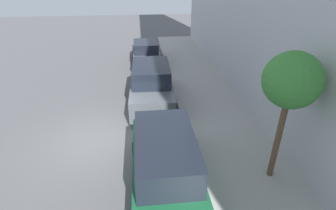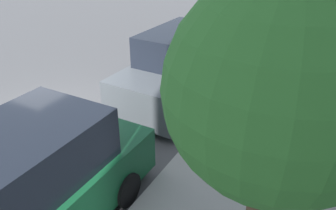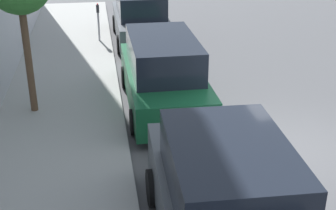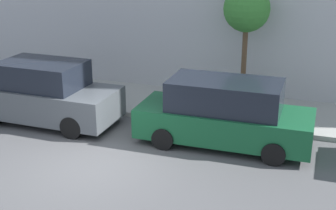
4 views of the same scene
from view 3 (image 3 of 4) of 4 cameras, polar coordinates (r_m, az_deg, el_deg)
name	(u,v)px [view 3 (image 3 of 4)]	position (r m, az deg, el deg)	size (l,w,h in m)	color
ground_plane	(288,151)	(10.80, 14.41, -5.45)	(60.00, 60.00, 0.00)	#515154
sidewalk	(55,167)	(10.02, -13.60, -7.34)	(3.15, 32.00, 0.15)	#9E9E99
parked_minivan_nearest	(140,17)	(18.27, -3.38, 10.60)	(2.02, 4.91, 1.90)	#4C5156
parked_minivan_second	(163,74)	(12.31, -0.62, 3.85)	(2.02, 4.90, 1.90)	#14512D
parked_suv_third	(226,205)	(7.27, 7.13, -11.99)	(2.09, 4.85, 1.98)	#4C5156
parking_meter_near	(98,18)	(17.96, -8.51, 10.45)	(0.11, 0.15, 1.41)	#ADADB2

